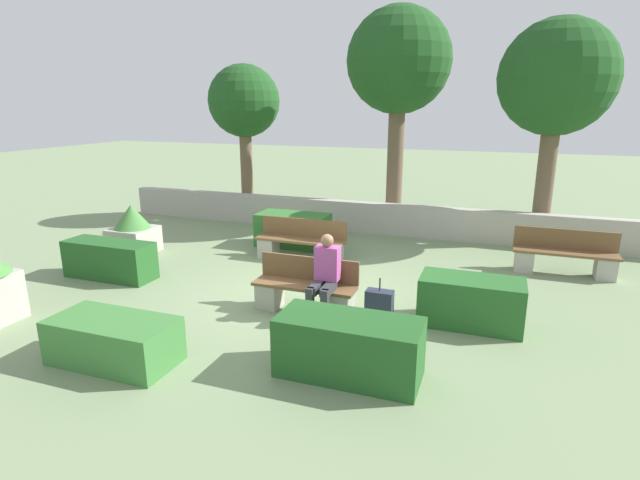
% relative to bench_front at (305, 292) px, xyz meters
% --- Properties ---
extents(ground_plane, '(60.00, 60.00, 0.00)m').
position_rel_bench_front_xyz_m(ground_plane, '(-0.22, 0.65, -0.33)').
color(ground_plane, gray).
extents(perimeter_wall, '(14.69, 0.30, 0.80)m').
position_rel_bench_front_xyz_m(perimeter_wall, '(-0.22, 5.42, 0.07)').
color(perimeter_wall, '#ADA89E').
rests_on(perimeter_wall, ground_plane).
extents(bench_front, '(1.70, 0.48, 0.88)m').
position_rel_bench_front_xyz_m(bench_front, '(0.00, 0.00, 0.00)').
color(bench_front, brown).
rests_on(bench_front, ground_plane).
extents(bench_left_side, '(1.97, 0.49, 0.88)m').
position_rel_bench_front_xyz_m(bench_left_side, '(-1.12, 2.57, 0.01)').
color(bench_left_side, brown).
rests_on(bench_left_side, ground_plane).
extents(bench_right_side, '(1.93, 0.49, 0.88)m').
position_rel_bench_front_xyz_m(bench_right_side, '(4.17, 3.48, 0.01)').
color(bench_right_side, brown).
rests_on(bench_right_side, ground_plane).
extents(person_seated_man, '(0.38, 0.63, 1.35)m').
position_rel_bench_front_xyz_m(person_seated_man, '(0.39, -0.14, 0.41)').
color(person_seated_man, '#333338').
rests_on(person_seated_man, ground_plane).
extents(hedge_block_near_left, '(1.54, 0.74, 0.75)m').
position_rel_bench_front_xyz_m(hedge_block_near_left, '(2.58, 0.38, 0.04)').
color(hedge_block_near_left, '#286028').
rests_on(hedge_block_near_left, ground_plane).
extents(hedge_block_near_right, '(1.80, 0.62, 0.73)m').
position_rel_bench_front_xyz_m(hedge_block_near_right, '(-4.18, 0.24, 0.03)').
color(hedge_block_near_right, '#235623').
rests_on(hedge_block_near_right, ground_plane).
extents(hedge_block_mid_left, '(1.66, 0.82, 0.60)m').
position_rel_bench_front_xyz_m(hedge_block_mid_left, '(-1.74, -2.40, -0.03)').
color(hedge_block_mid_left, '#3D7A38').
rests_on(hedge_block_mid_left, ground_plane).
extents(hedge_block_mid_right, '(1.78, 0.78, 0.76)m').
position_rel_bench_front_xyz_m(hedge_block_mid_right, '(1.25, -1.68, 0.05)').
color(hedge_block_mid_right, '#235623').
rests_on(hedge_block_mid_right, ground_plane).
extents(hedge_block_far_left, '(1.69, 0.84, 0.78)m').
position_rel_bench_front_xyz_m(hedge_block_far_left, '(-1.71, 3.54, 0.06)').
color(hedge_block_far_left, '#33702D').
rests_on(hedge_block_far_left, ground_plane).
extents(planter_corner_right, '(0.89, 0.89, 1.12)m').
position_rel_bench_front_xyz_m(planter_corner_right, '(-4.89, 1.77, 0.20)').
color(planter_corner_right, '#ADA89E').
rests_on(planter_corner_right, ground_plane).
extents(suitcase, '(0.40, 0.21, 0.82)m').
position_rel_bench_front_xyz_m(suitcase, '(1.30, -0.27, -0.02)').
color(suitcase, '#282D42').
rests_on(suitcase, ground_plane).
extents(tree_leftmost, '(2.03, 2.03, 4.39)m').
position_rel_bench_front_xyz_m(tree_leftmost, '(-4.22, 6.03, 2.96)').
color(tree_leftmost, brown).
rests_on(tree_leftmost, ground_plane).
extents(tree_center_left, '(2.74, 2.74, 5.75)m').
position_rel_bench_front_xyz_m(tree_center_left, '(0.08, 6.55, 3.97)').
color(tree_center_left, brown).
rests_on(tree_center_left, ground_plane).
extents(tree_center_right, '(2.60, 2.60, 5.17)m').
position_rel_bench_front_xyz_m(tree_center_right, '(3.83, 5.81, 3.47)').
color(tree_center_right, brown).
rests_on(tree_center_right, ground_plane).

